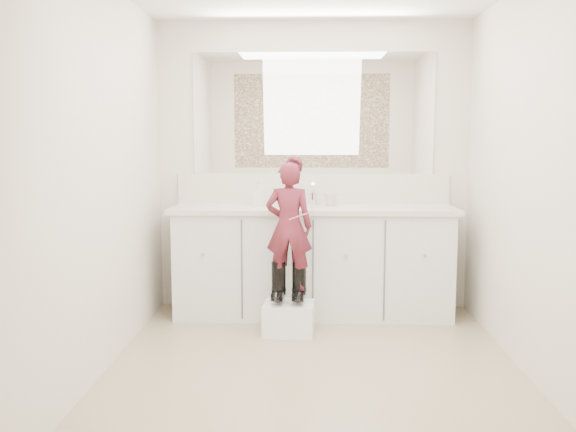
{
  "coord_description": "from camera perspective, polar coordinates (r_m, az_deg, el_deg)",
  "views": [
    {
      "loc": [
        -0.04,
        -3.9,
        1.45
      ],
      "look_at": [
        -0.18,
        0.71,
        0.88
      ],
      "focal_mm": 40.0,
      "sensor_mm": 36.0,
      "label": 1
    }
  ],
  "objects": [
    {
      "name": "boot_left",
      "position": [
        4.74,
        -0.83,
        -5.89
      ],
      "size": [
        0.13,
        0.21,
        0.3
      ],
      "primitive_type": null,
      "rotation": [
        0.0,
        0.0,
        -0.07
      ],
      "color": "black",
      "rests_on": "step_stool"
    },
    {
      "name": "boot_right",
      "position": [
        4.74,
        0.99,
        -5.9
      ],
      "size": [
        0.13,
        0.21,
        0.3
      ],
      "primitive_type": null,
      "rotation": [
        0.0,
        0.0,
        -0.07
      ],
      "color": "black",
      "rests_on": "step_stool"
    },
    {
      "name": "backsplash",
      "position": [
        5.41,
        2.22,
        2.46
      ],
      "size": [
        2.28,
        0.03,
        0.25
      ],
      "primitive_type": "cube",
      "color": "beige",
      "rests_on": "countertop"
    },
    {
      "name": "toothbrush",
      "position": [
        4.57,
        0.92,
        -0.04
      ],
      "size": [
        0.14,
        0.02,
        0.06
      ],
      "primitive_type": "cylinder",
      "rotation": [
        0.0,
        1.22,
        -0.07
      ],
      "color": "#D15178",
      "rests_on": "toddler"
    },
    {
      "name": "mirror",
      "position": [
        5.4,
        2.26,
        9.09
      ],
      "size": [
        2.0,
        0.02,
        1.0
      ],
      "primitive_type": "cube",
      "color": "white",
      "rests_on": "wall_back"
    },
    {
      "name": "wall_right",
      "position": [
        4.13,
        20.73,
        3.17
      ],
      "size": [
        0.0,
        3.0,
        3.0
      ],
      "primitive_type": "plane",
      "rotation": [
        1.57,
        0.0,
        -1.57
      ],
      "color": "beige",
      "rests_on": "floor"
    },
    {
      "name": "toddler",
      "position": [
        4.67,
        0.08,
        -0.92
      ],
      "size": [
        0.36,
        0.25,
        0.93
      ],
      "primitive_type": "imported",
      "rotation": [
        0.0,
        0.0,
        3.07
      ],
      "color": "#9F3140",
      "rests_on": "step_stool"
    },
    {
      "name": "vanity_cabinet",
      "position": [
        5.23,
        2.21,
        -4.23
      ],
      "size": [
        2.2,
        0.55,
        0.85
      ],
      "primitive_type": "cube",
      "color": "silver",
      "rests_on": "floor"
    },
    {
      "name": "wall_left",
      "position": [
        4.11,
        -16.09,
        3.33
      ],
      "size": [
        0.0,
        3.0,
        3.0
      ],
      "primitive_type": "plane",
      "rotation": [
        1.57,
        0.0,
        1.57
      ],
      "color": "beige",
      "rests_on": "floor"
    },
    {
      "name": "step_stool",
      "position": [
        4.79,
        0.07,
        -9.08
      ],
      "size": [
        0.38,
        0.33,
        0.23
      ],
      "primitive_type": "cube",
      "rotation": [
        0.0,
        0.0,
        -0.07
      ],
      "color": "white",
      "rests_on": "floor"
    },
    {
      "name": "soap_bottle",
      "position": [
        5.22,
        -2.61,
        2.04
      ],
      "size": [
        0.1,
        0.1,
        0.2
      ],
      "primitive_type": "imported",
      "rotation": [
        0.0,
        0.0,
        -0.11
      ],
      "color": "silver",
      "rests_on": "countertop"
    },
    {
      "name": "dot_panel",
      "position": [
        2.42,
        2.76,
        11.85
      ],
      "size": [
        2.0,
        0.01,
        1.2
      ],
      "primitive_type": "cube",
      "color": "#472819",
      "rests_on": "wall_front"
    },
    {
      "name": "wall_back",
      "position": [
        5.41,
        2.23,
        4.42
      ],
      "size": [
        2.6,
        0.0,
        2.6
      ],
      "primitive_type": "plane",
      "rotation": [
        1.57,
        0.0,
        0.0
      ],
      "color": "beige",
      "rests_on": "floor"
    },
    {
      "name": "floor",
      "position": [
        4.16,
        2.29,
        -13.29
      ],
      "size": [
        3.0,
        3.0,
        0.0
      ],
      "primitive_type": "plane",
      "color": "#997E64",
      "rests_on": "ground"
    },
    {
      "name": "cup",
      "position": [
        5.23,
        3.82,
        1.49
      ],
      "size": [
        0.14,
        0.14,
        0.1
      ],
      "primitive_type": "imported",
      "rotation": [
        0.0,
        0.0,
        0.34
      ],
      "color": "beige",
      "rests_on": "countertop"
    },
    {
      "name": "countertop",
      "position": [
        5.15,
        2.24,
        0.6
      ],
      "size": [
        2.28,
        0.58,
        0.04
      ],
      "primitive_type": "cube",
      "color": "beige",
      "rests_on": "vanity_cabinet"
    },
    {
      "name": "wall_front",
      "position": [
        2.42,
        2.7,
        1.18
      ],
      "size": [
        2.6,
        0.0,
        2.6
      ],
      "primitive_type": "plane",
      "rotation": [
        -1.57,
        0.0,
        0.0
      ],
      "color": "beige",
      "rests_on": "floor"
    },
    {
      "name": "faucet",
      "position": [
        5.3,
        2.23,
        1.55
      ],
      "size": [
        0.08,
        0.08,
        0.1
      ],
      "primitive_type": "cylinder",
      "color": "silver",
      "rests_on": "countertop"
    }
  ]
}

